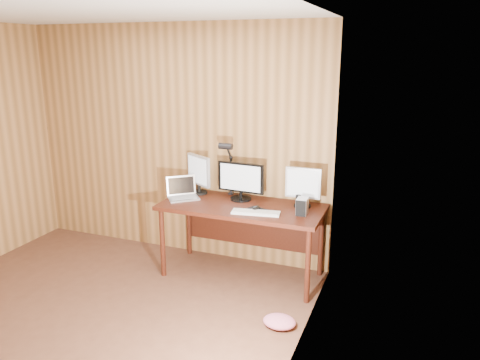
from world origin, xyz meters
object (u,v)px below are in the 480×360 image
Objects in this scene: laptop at (182,193)px; hard_drive at (302,206)px; desk at (244,215)px; desk_lamp at (228,161)px; monitor_left at (199,173)px; monitor_right at (303,186)px; keyboard at (256,212)px; mouse at (256,208)px; phone at (255,211)px; monitor_center at (241,181)px; speaker at (298,202)px.

hard_drive is at bearing -41.98° from laptop.
desk is 2.62× the size of desk_lamp.
monitor_right is (1.13, -0.04, -0.01)m from monitor_left.
keyboard is 0.09m from mouse.
monitor_left is 1.06× the size of monitor_right.
monitor_right reaches higher than hard_drive.
monitor_left is at bearing 165.39° from hard_drive.
monitor_left is 0.89× the size of keyboard.
keyboard is at bearing -56.55° from phone.
keyboard is (0.86, -0.19, -0.04)m from laptop.
keyboard is (0.28, -0.34, -0.19)m from monitor_center.
hard_drive is 0.44m from phone.
hard_drive is at bearing 20.44° from phone.
mouse is at bearing 106.08° from phone.
mouse is (-0.38, -0.26, -0.18)m from monitor_right.
speaker is at bearing 4.80° from desk.
phone reaches higher than desk.
laptop is (-0.09, -0.19, -0.17)m from monitor_left.
desk_lamp reaches higher than monitor_center.
hard_drive is at bearing 17.76° from monitor_left.
monitor_center reaches higher than speaker.
monitor_center is 4.35× the size of mouse.
phone is at bearing -144.29° from speaker.
mouse is (0.84, -0.10, -0.03)m from laptop.
desk_lamp is at bearing 160.37° from monitor_center.
monitor_center is at bearing 179.37° from monitor_right.
desk is at bearing -175.20° from speaker.
monitor_left is 0.68× the size of desk_lamp.
monitor_left is 4.22× the size of phone.
desk is 0.58m from desk_lamp.
keyboard is at bearing -47.13° from mouse.
desk_lamp is (-0.85, 0.28, 0.30)m from hard_drive.
speaker is at bearing -119.86° from monitor_right.
monitor_right is (0.56, 0.10, 0.33)m from desk.
monitor_left is at bearing 177.91° from monitor_center.
speaker is at bearing 56.47° from mouse.
speaker reaches higher than phone.
laptop is 0.84m from mouse.
monitor_center is 0.44m from phone.
desk_lamp is at bearing 171.55° from speaker.
laptop reaches higher than hard_drive.
monitor_right is (0.64, 0.01, 0.01)m from monitor_center.
laptop is 0.89m from keyboard.
hard_drive is (0.61, -0.12, 0.20)m from desk.
desk_lamp is at bearing 127.87° from keyboard.
mouse reaches higher than keyboard.
monitor_center is at bearing 160.62° from hard_drive.
monitor_center is at bearing -2.89° from desk_lamp.
keyboard reaches higher than phone.
monitor_right is 0.50m from mouse.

